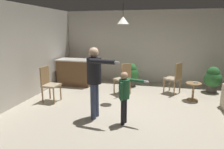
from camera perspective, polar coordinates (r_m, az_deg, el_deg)
The scene contains 14 objects.
ground at distance 5.25m, azimuth 6.09°, elevation -10.36°, with size 7.68×7.68×0.00m, color #B2A893.
wall_back at distance 8.05m, azimuth 9.41°, elevation 7.51°, with size 6.40×0.10×2.70m, color beige.
wall_left at distance 6.16m, azimuth -24.67°, elevation 5.02°, with size 0.10×6.40×2.70m, color beige.
kitchen_counter at distance 7.68m, azimuth -10.06°, elevation 0.66°, with size 1.26×0.66×0.95m.
side_table_by_couch at distance 6.40m, azimuth 21.45°, elevation -3.83°, with size 0.44×0.44×0.52m.
person_adult at distance 4.65m, azimuth -4.77°, elevation -0.19°, with size 0.79×0.53×1.64m.
person_child at distance 4.41m, azimuth 3.49°, elevation -4.89°, with size 0.62×0.33×1.15m.
dining_chair_by_counter at distance 6.80m, azimuth 16.86°, elevation -0.65°, with size 0.58×0.58×1.00m.
dining_chair_near_wall at distance 6.44m, azimuth 3.22°, elevation -0.84°, with size 0.59×0.59×1.00m.
dining_chair_centre_back at distance 6.09m, azimuth -17.01°, elevation -2.17°, with size 0.44×0.44×1.00m.
potted_plant_corner at distance 7.45m, azimuth 5.30°, elevation 0.25°, with size 0.54×0.54×0.82m.
potted_plant_by_wall at distance 7.43m, azimuth 25.98°, elevation -0.95°, with size 0.55×0.55×0.84m.
spare_remote_on_table at distance 6.33m, azimuth 22.04°, elevation -2.06°, with size 0.04×0.13×0.04m, color white.
ceiling_light_pendant at distance 5.75m, azimuth 3.06°, elevation 14.68°, with size 0.32×0.32×0.55m.
Camera 1 is at (0.60, -4.80, 2.04)m, focal length 33.24 mm.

